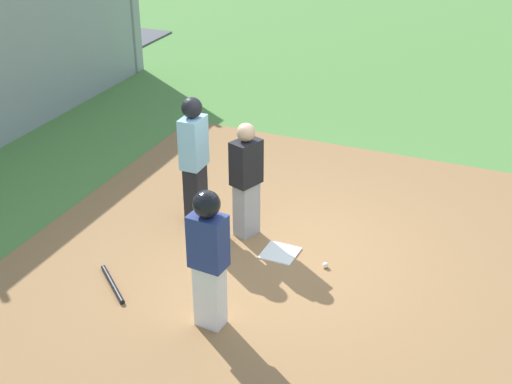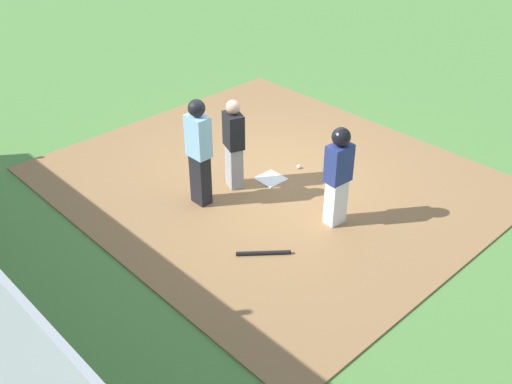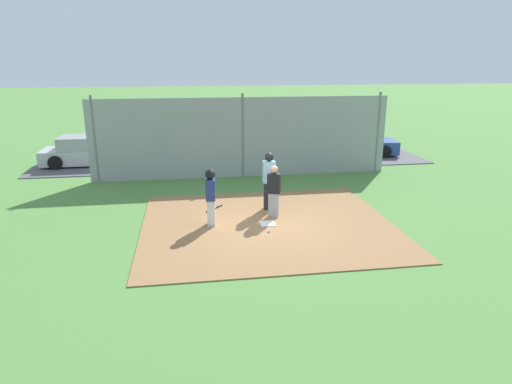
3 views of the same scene
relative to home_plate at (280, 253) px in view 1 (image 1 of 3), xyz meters
name	(u,v)px [view 1 (image 1 of 3)]	position (x,y,z in m)	size (l,w,h in m)	color
ground_plane	(280,256)	(0.00, 0.00, -0.04)	(140.00, 140.00, 0.00)	#51843D
dirt_infield	(280,255)	(0.00, 0.00, -0.03)	(7.20, 6.40, 0.03)	olive
home_plate	(280,253)	(0.00, 0.00, 0.00)	(0.44, 0.44, 0.02)	white
catcher	(246,179)	(-0.29, -0.59, 0.81)	(0.45, 0.38, 1.59)	#9E9EA3
umpire	(194,159)	(-0.28, -1.34, 0.96)	(0.38, 0.27, 1.83)	black
runner	(208,251)	(1.61, -0.19, 0.93)	(0.29, 0.40, 1.64)	silver
baseball_bat	(112,284)	(1.44, -1.58, 0.02)	(0.06, 0.06, 0.81)	black
baseball	(325,265)	(0.08, 0.64, 0.03)	(0.07, 0.07, 0.07)	white
parked_car_blue	(17,28)	(-5.92, -9.03, 0.57)	(4.38, 2.27, 1.28)	#28428C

